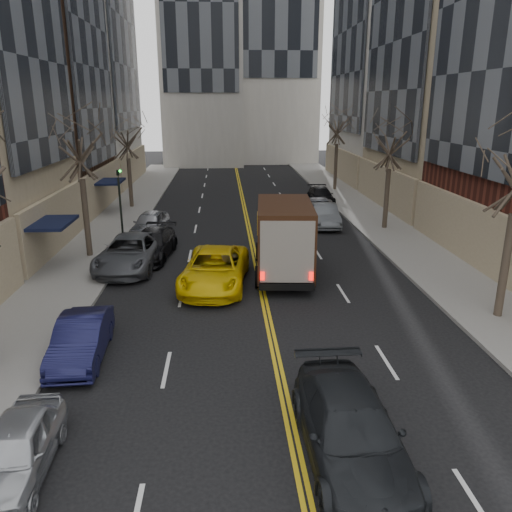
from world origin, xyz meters
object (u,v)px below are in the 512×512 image
(ups_truck, at_px, (284,238))
(pedestrian, at_px, (274,266))
(observer_sedan, at_px, (351,430))
(taxi, at_px, (215,269))

(ups_truck, distance_m, pedestrian, 1.84)
(observer_sedan, distance_m, pedestrian, 11.57)
(taxi, bearing_deg, ups_truck, 30.10)
(ups_truck, bearing_deg, observer_sedan, -85.59)
(taxi, distance_m, pedestrian, 2.66)
(ups_truck, relative_size, observer_sedan, 1.25)
(observer_sedan, height_order, pedestrian, pedestrian)
(observer_sedan, bearing_deg, pedestrian, 92.05)
(observer_sedan, relative_size, pedestrian, 2.93)
(observer_sedan, xyz_separation_m, taxi, (-3.27, 11.65, 0.05))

